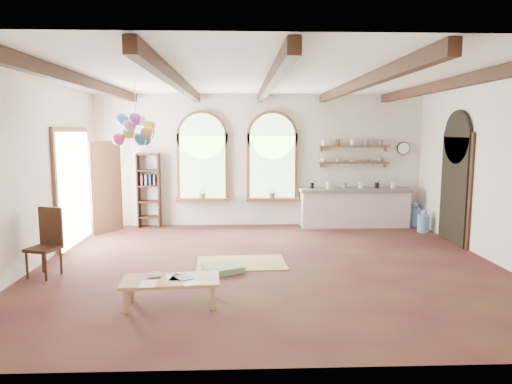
{
  "coord_description": "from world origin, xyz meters",
  "views": [
    {
      "loc": [
        -0.52,
        -7.71,
        2.32
      ],
      "look_at": [
        -0.2,
        0.6,
        1.21
      ],
      "focal_mm": 32.0,
      "sensor_mm": 36.0,
      "label": 1
    }
  ],
  "objects_px": {
    "coffee_table": "(171,282)",
    "side_chair": "(45,257)",
    "balloon_cluster": "(136,130)",
    "kitchen_counter": "(354,207)"
  },
  "relations": [
    {
      "from": "coffee_table",
      "to": "side_chair",
      "type": "relative_size",
      "value": 1.2
    },
    {
      "from": "coffee_table",
      "to": "balloon_cluster",
      "type": "distance_m",
      "value": 3.43
    },
    {
      "from": "coffee_table",
      "to": "balloon_cluster",
      "type": "relative_size",
      "value": 1.16
    },
    {
      "from": "balloon_cluster",
      "to": "side_chair",
      "type": "bearing_deg",
      "value": -134.35
    },
    {
      "from": "balloon_cluster",
      "to": "coffee_table",
      "type": "bearing_deg",
      "value": -69.53
    },
    {
      "from": "side_chair",
      "to": "kitchen_counter",
      "type": "bearing_deg",
      "value": 31.65
    },
    {
      "from": "side_chair",
      "to": "balloon_cluster",
      "type": "bearing_deg",
      "value": 45.65
    },
    {
      "from": "kitchen_counter",
      "to": "side_chair",
      "type": "height_order",
      "value": "side_chair"
    },
    {
      "from": "kitchen_counter",
      "to": "balloon_cluster",
      "type": "height_order",
      "value": "balloon_cluster"
    },
    {
      "from": "kitchen_counter",
      "to": "coffee_table",
      "type": "distance_m",
      "value": 6.24
    }
  ]
}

